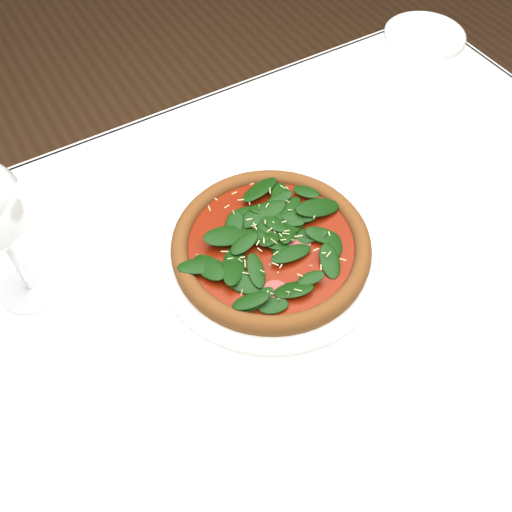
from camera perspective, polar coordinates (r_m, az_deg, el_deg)
ground at (r=1.46m, az=1.48°, el=-19.11°), size 6.00×6.00×0.00m
dining_table at (r=0.86m, az=2.39°, el=-6.25°), size 1.21×0.81×0.75m
plate at (r=0.79m, az=1.50°, el=0.49°), size 0.32×0.32×0.01m
pizza at (r=0.78m, az=1.52°, el=1.29°), size 0.36×0.36×0.04m
saucer_far at (r=1.23m, az=16.52°, el=20.42°), size 0.16×0.16×0.01m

